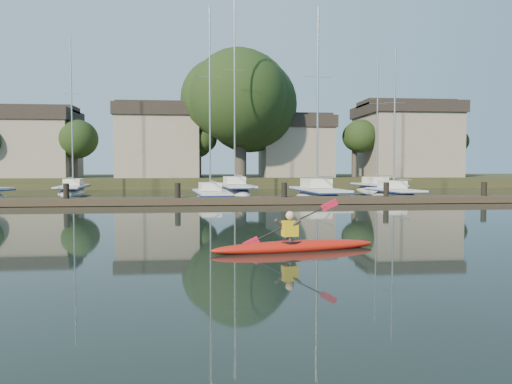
{
  "coord_description": "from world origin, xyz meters",
  "views": [
    {
      "loc": [
        -1.5,
        -13.98,
        2.15
      ],
      "look_at": [
        0.36,
        4.01,
        1.2
      ],
      "focal_mm": 35.0,
      "sensor_mm": 36.0,
      "label": 1
    }
  ],
  "objects": [
    {
      "name": "kayak",
      "position": [
        0.75,
        -1.61,
        0.17
      ],
      "size": [
        4.44,
        1.43,
        1.41
      ],
      "rotation": [
        0.0,
        0.0,
        0.19
      ],
      "color": "red",
      "rests_on": "ground"
    },
    {
      "name": "sailboat_2",
      "position": [
        -1.12,
        17.78,
        -0.17
      ],
      "size": [
        2.68,
        8.23,
        13.38
      ],
      "rotation": [
        0.0,
        0.0,
        0.1
      ],
      "color": "silver",
      "rests_on": "ground"
    },
    {
      "name": "sailboat_7",
      "position": [
        13.17,
        27.12,
        -0.19
      ],
      "size": [
        3.21,
        8.24,
        12.94
      ],
      "rotation": [
        0.0,
        0.0,
        0.14
      ],
      "color": "silver",
      "rests_on": "ground"
    },
    {
      "name": "sailboat_6",
      "position": [
        0.97,
        26.35,
        -0.2
      ],
      "size": [
        3.04,
        10.8,
        16.95
      ],
      "rotation": [
        0.0,
        0.0,
        0.08
      ],
      "color": "silver",
      "rests_on": "ground"
    },
    {
      "name": "sailboat_4",
      "position": [
        11.4,
        18.79,
        -0.18
      ],
      "size": [
        2.58,
        6.78,
        11.27
      ],
      "rotation": [
        0.0,
        0.0,
        0.09
      ],
      "color": "silver",
      "rests_on": "ground"
    },
    {
      "name": "sailboat_5",
      "position": [
        -12.1,
        27.47,
        -0.17
      ],
      "size": [
        2.62,
        8.4,
        13.68
      ],
      "rotation": [
        0.0,
        0.0,
        0.08
      ],
      "color": "silver",
      "rests_on": "ground"
    },
    {
      "name": "ground",
      "position": [
        0.0,
        0.0,
        0.0
      ],
      "size": [
        160.0,
        160.0,
        0.0
      ],
      "primitive_type": "plane",
      "color": "black",
      "rests_on": "ground"
    },
    {
      "name": "dock",
      "position": [
        0.0,
        14.0,
        0.2
      ],
      "size": [
        34.0,
        2.0,
        1.8
      ],
      "color": "#403024",
      "rests_on": "ground"
    },
    {
      "name": "sailboat_3",
      "position": [
        5.99,
        18.41,
        -0.21
      ],
      "size": [
        2.97,
        8.8,
        13.94
      ],
      "rotation": [
        0.0,
        0.0,
        0.08
      ],
      "color": "silver",
      "rests_on": "ground"
    },
    {
      "name": "shore",
      "position": [
        1.61,
        40.29,
        3.23
      ],
      "size": [
        90.0,
        25.25,
        12.75
      ],
      "color": "#2B3219",
      "rests_on": "ground"
    }
  ]
}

